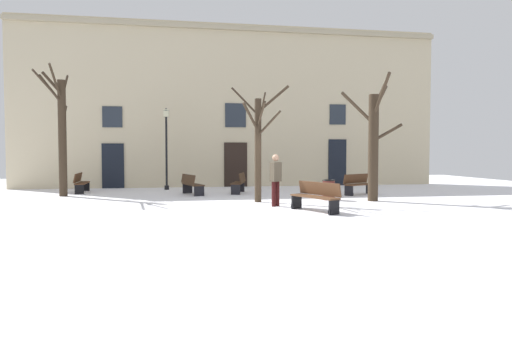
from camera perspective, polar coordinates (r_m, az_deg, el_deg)
The scene contains 13 objects.
ground_plane at distance 13.90m, azimuth 1.17°, elevation -5.00°, with size 35.44×35.44×0.00m, color white.
building_facade at distance 22.79m, azimuth -2.96°, elevation 8.69°, with size 22.15×0.60×8.45m.
tree_left_of_center at distance 19.24m, azimuth -24.43°, elevation 4.76°, with size 1.20×2.34×5.22m.
tree_near_facade at distance 15.44m, azimuth 0.34°, elevation 3.68°, with size 2.03×2.13×4.19m.
tree_foreground at distance 16.42m, azimuth 15.35°, elevation 3.85°, with size 1.90×2.53×4.52m.
streetlamp at distance 21.04m, azimuth -11.82°, elevation 4.00°, with size 0.30×0.30×3.92m.
litter_bin at distance 16.42m, azimuth 9.62°, elevation -2.54°, with size 0.49×0.49×0.76m.
bench_near_lamp at distance 18.71m, azimuth 13.48°, elevation -1.79°, with size 1.59×1.17×0.88m.
bench_near_center_tree at distance 20.73m, azimuth -22.22°, elevation -1.47°, with size 0.56×1.75×0.87m.
bench_back_to_back_left at distance 13.16m, azimuth 7.94°, elevation -3.39°, with size 1.18×1.81×0.90m.
bench_far_corner at distance 18.85m, azimuth -2.25°, elevation -1.64°, with size 0.85×1.59×0.90m.
bench_by_litter_bin at distance 18.40m, azimuth -8.53°, elevation -1.84°, with size 0.99×1.67×0.87m.
person_by_shop_door at distance 14.25m, azimuth 2.62°, elevation -0.92°, with size 0.44×0.40×1.73m.
Camera 1 is at (-2.50, -13.55, 1.80)m, focal length 30.13 mm.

